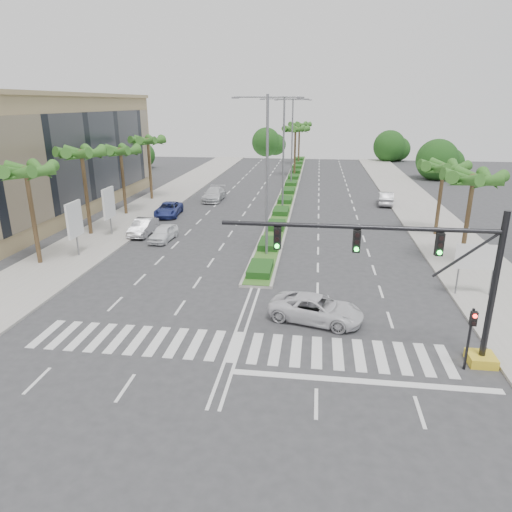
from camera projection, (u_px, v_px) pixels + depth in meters
The scene contains 28 objects.
ground at pixel (235, 347), 22.49m from camera, with size 160.00×160.00×0.00m, color #333335.
footpath_right at pixel (449, 241), 39.35m from camera, with size 6.00×120.00×0.15m, color gray.
footpath_left at pixel (114, 229), 43.15m from camera, with size 6.00×120.00×0.15m, color gray.
median at pixel (291, 187), 64.72m from camera, with size 2.20×75.00×0.20m, color gray.
median_grass at pixel (291, 186), 64.69m from camera, with size 1.80×75.00×0.04m, color #386021.
building at pixel (36, 157), 48.24m from camera, with size 12.00×36.00×12.00m, color tan.
signal_gantry at pixel (440, 292), 20.22m from camera, with size 12.60×1.20×7.20m.
pedestrian_signal at pixel (471, 329), 19.87m from camera, with size 0.28×0.36×3.00m.
direction_sign at pixel (478, 259), 27.52m from camera, with size 2.70×0.11×3.40m.
billboard_near at pixel (74, 220), 34.63m from camera, with size 0.18×2.10×4.35m.
billboard_far at pixel (109, 204), 40.26m from camera, with size 0.18×2.10×4.35m.
palm_left_near at pixel (26, 174), 31.81m from camera, with size 4.57×4.68×7.55m.
palm_left_mid at pixel (82, 156), 39.20m from camera, with size 4.57×4.68×7.95m.
palm_left_far at pixel (121, 153), 46.90m from camera, with size 4.57×4.68×7.35m.
palm_left_end at pixel (148, 143), 54.29m from camera, with size 4.57×4.68×7.75m.
palm_right_near at pixel (473, 181), 31.84m from camera, with size 4.57×4.68×7.05m.
palm_right_far at pixel (443, 170), 39.45m from camera, with size 4.57×4.68×6.75m.
palm_median_a at pixel (295, 131), 71.86m from camera, with size 4.57×4.68×8.05m.
palm_median_b at pixel (299, 126), 85.95m from camera, with size 4.57×4.68×8.05m.
streetlight_near at pixel (267, 169), 33.46m from camera, with size 5.10×0.25×12.00m.
streetlight_mid at pixel (284, 148), 48.49m from camera, with size 5.10×0.25×12.00m.
streetlight_far at pixel (292, 137), 63.52m from camera, with size 5.10×0.25×12.00m.
car_parked_a at pixel (163, 233), 39.57m from camera, with size 1.60×3.99×1.36m, color white.
car_parked_b at pixel (143, 227), 41.33m from camera, with size 1.54×4.41×1.45m, color #BBBAC0.
car_parked_c at pixel (169, 209), 48.30m from camera, with size 2.31×5.02×1.39m, color navy.
car_parked_d at pixel (214, 194), 55.75m from camera, with size 2.20×5.41×1.57m, color silver.
car_crossing at pixel (316, 309), 24.96m from camera, with size 2.36×5.13×1.43m, color silver.
car_right at pixel (386, 198), 53.49m from camera, with size 1.63×4.68×1.54m, color #A7A7AB.
Camera 1 is at (3.64, -19.57, 11.43)m, focal length 32.00 mm.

